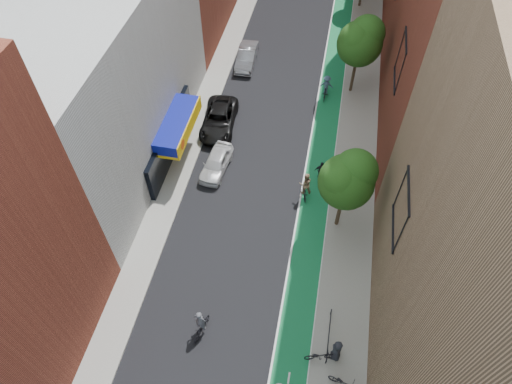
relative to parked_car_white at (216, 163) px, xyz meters
The scene contains 17 objects.
ground 13.67m from the parked_car_white, 75.88° to the right, with size 160.00×160.00×0.00m, color black.
bike_lane 14.73m from the parked_car_white, 60.12° to the left, with size 2.00×68.00×0.01m, color #15784B.
sidewalk_left 13.05m from the parked_car_white, 101.82° to the left, with size 2.00×68.00×0.15m, color gray.
sidewalk_right 16.12m from the parked_car_white, 52.38° to the left, with size 3.00×68.00×0.15m, color gray.
building_left_white 9.37m from the parked_car_white, behind, with size 8.00×20.00×12.00m, color silver.
tree_near 10.33m from the parked_car_white, 19.75° to the right, with size 3.40×3.36×6.42m.
tree_mid 14.64m from the parked_car_white, 50.21° to the left, with size 3.55×3.53×6.74m.
parked_car_white is the anchor object (origin of this frame).
parked_car_black 4.51m from the parked_car_white, 101.58° to the left, with size 2.44×5.30×1.47m, color black.
parked_car_silver 12.91m from the parked_car_white, 92.14° to the left, with size 1.53×4.39×1.45m, color gray.
cyclist_lead 12.14m from the parked_car_white, 79.68° to the right, with size 0.97×1.85×2.18m.
cyclist_lane_near 6.65m from the parked_car_white, 10.55° to the right, with size 1.03×1.54×2.17m.
cyclist_lane_mid 7.46m from the parked_car_white, ahead, with size 0.95×1.56×1.90m.
cyclist_lane_far 11.88m from the parked_car_white, 54.56° to the left, with size 1.09×1.81×2.02m.
parked_bike_near 16.79m from the parked_car_white, 53.02° to the right, with size 0.57×1.63×0.86m, color black.
parked_bike_far 15.07m from the parked_car_white, 54.52° to the right, with size 0.57×1.63×0.86m, color black.
pedestrian 15.34m from the parked_car_white, 51.33° to the right, with size 0.84×0.55×1.73m, color #21222A.
Camera 1 is at (3.74, -7.87, 24.78)m, focal length 32.00 mm.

